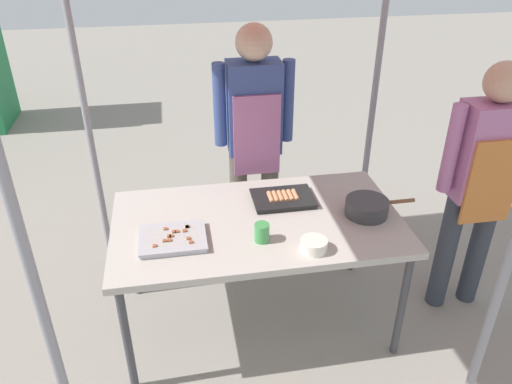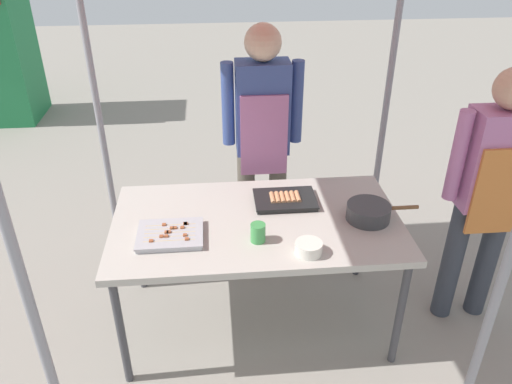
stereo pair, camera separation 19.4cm
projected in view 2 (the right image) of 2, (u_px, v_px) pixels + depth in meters
The scene contains 9 objects.
ground_plane at pixel (257, 319), 3.16m from camera, with size 18.00×18.00×0.00m, color gray.
stall_table at pixel (257, 228), 2.81m from camera, with size 1.60×0.90×0.75m.
tray_grilled_sausages at pixel (285, 200), 2.93m from camera, with size 0.36×0.25×0.05m.
tray_meat_skewers at pixel (170, 235), 2.63m from camera, with size 0.34×0.27×0.04m.
cooking_wok at pixel (369, 212), 2.76m from camera, with size 0.40×0.24×0.09m.
condiment_bowl at pixel (309, 248), 2.50m from camera, with size 0.14×0.14×0.06m, color silver.
drink_cup_near_edge at pixel (258, 233), 2.58m from camera, with size 0.08×0.08×0.10m, color #3F994C.
vendor_woman at pixel (262, 129), 3.27m from camera, with size 0.52×0.23×1.67m.
customer_nearby at pixel (490, 184), 2.76m from camera, with size 0.52×0.23×1.58m.
Camera 2 is at (-0.22, -2.32, 2.28)m, focal length 35.17 mm.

